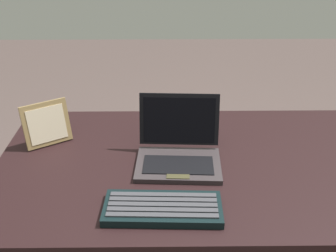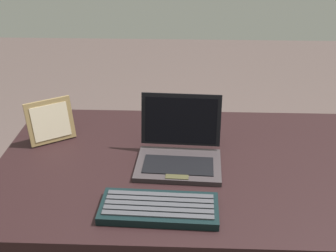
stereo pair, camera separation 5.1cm
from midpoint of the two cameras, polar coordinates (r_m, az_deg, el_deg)
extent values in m
cube|color=black|center=(1.33, 6.78, -5.85)|extent=(1.38, 0.75, 0.04)
cylinder|color=black|center=(1.88, -14.42, -9.32)|extent=(0.06, 0.06, 0.71)
cube|color=#312A2C|center=(1.29, 2.64, -5.58)|extent=(0.28, 0.20, 0.02)
cube|color=black|center=(1.27, 2.62, -5.57)|extent=(0.22, 0.11, 0.00)
cube|color=#3A3621|center=(1.22, 2.50, -7.12)|extent=(0.07, 0.03, 0.00)
cube|color=black|center=(1.33, 2.95, 0.90)|extent=(0.27, 0.06, 0.17)
cube|color=black|center=(1.33, 2.94, 0.76)|extent=(0.24, 0.05, 0.15)
cube|color=#59CCF2|center=(1.33, 2.93, 0.47)|extent=(0.22, 0.01, 0.01)
cube|color=black|center=(1.12, 0.07, -11.60)|extent=(0.33, 0.15, 0.02)
cube|color=#38383D|center=(1.07, -0.09, -12.50)|extent=(0.30, 0.03, 0.00)
cube|color=#38383D|center=(1.09, -0.01, -11.77)|extent=(0.30, 0.03, 0.00)
cube|color=#38383D|center=(1.11, 0.07, -11.06)|extent=(0.30, 0.03, 0.00)
cube|color=#38383D|center=(1.12, 0.15, -10.38)|extent=(0.30, 0.03, 0.00)
cube|color=#38383D|center=(1.14, 0.22, -9.71)|extent=(0.30, 0.03, 0.00)
cube|color=olive|center=(1.45, -15.37, 0.67)|extent=(0.16, 0.12, 0.15)
cube|color=beige|center=(1.45, -15.29, 0.56)|extent=(0.12, 0.09, 0.12)
cube|color=olive|center=(1.50, -15.35, -1.02)|extent=(0.02, 0.02, 0.03)
camera|label=1|loc=(0.03, -88.79, 0.65)|focal=43.03mm
camera|label=2|loc=(0.03, 91.21, -0.65)|focal=43.03mm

